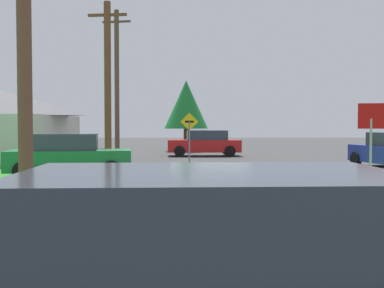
% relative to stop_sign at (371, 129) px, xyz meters
% --- Properties ---
extents(ground_plane, '(120.00, 120.00, 0.00)m').
position_rel_stop_sign_xyz_m(ground_plane, '(-4.69, 1.39, -1.82)').
color(ground_plane, '#3C3C3C').
extents(lane_stripe_center, '(0.20, 14.00, 0.01)m').
position_rel_stop_sign_xyz_m(lane_stripe_center, '(-4.69, -6.61, -1.81)').
color(lane_stripe_center, yellow).
rests_on(lane_stripe_center, ground).
extents(stop_sign, '(0.74, 0.21, 2.58)m').
position_rel_stop_sign_xyz_m(stop_sign, '(0.00, 0.00, 0.00)').
color(stop_sign, '#9EA0A8').
rests_on(stop_sign, ground).
extents(car_approaching_junction, '(4.60, 2.07, 1.62)m').
position_rel_stop_sign_xyz_m(car_approaching_junction, '(-4.17, 16.10, -1.01)').
color(car_approaching_junction, red).
rests_on(car_approaching_junction, ground).
extents(parked_car_near_building, '(4.65, 2.46, 1.62)m').
position_rel_stop_sign_xyz_m(parked_car_near_building, '(-9.80, 3.68, -1.01)').
color(parked_car_near_building, '#196B33').
rests_on(parked_car_near_building, ground).
extents(utility_pole_mid, '(1.80, 0.36, 7.56)m').
position_rel_stop_sign_xyz_m(utility_pole_mid, '(-9.00, 7.96, 2.07)').
color(utility_pole_mid, brown).
rests_on(utility_pole_mid, ground).
extents(utility_pole_far, '(1.79, 0.46, 9.11)m').
position_rel_stop_sign_xyz_m(utility_pole_far, '(-9.68, 15.97, 2.86)').
color(utility_pole_far, brown).
rests_on(utility_pole_far, ground).
extents(direction_sign, '(0.91, 0.08, 2.57)m').
position_rel_stop_sign_xyz_m(direction_sign, '(-5.23, 10.04, -0.22)').
color(direction_sign, slate).
rests_on(direction_sign, ground).
extents(oak_tree_left, '(3.29, 3.29, 5.32)m').
position_rel_stop_sign_xyz_m(oak_tree_left, '(-5.31, 21.93, 1.68)').
color(oak_tree_left, brown).
rests_on(oak_tree_left, ground).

